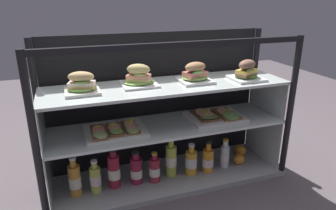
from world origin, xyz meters
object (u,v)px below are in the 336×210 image
(plated_roll_sandwich_mid_right, at_px, (82,85))
(juice_bottle_front_second, at_px, (171,160))
(orange_fruit_beside_bottles, at_px, (239,159))
(open_sandwich_tray_right_of_center, at_px, (115,130))
(plated_roll_sandwich_center, at_px, (195,75))
(plated_roll_sandwich_far_right, at_px, (247,72))
(juice_bottle_front_right_end, at_px, (95,179))
(plated_roll_sandwich_near_left_corner, at_px, (139,78))
(open_sandwich_tray_far_right, at_px, (216,115))
(juice_bottle_tucked_behind, at_px, (208,160))
(juice_bottle_front_middle, at_px, (225,155))
(juice_bottle_back_right, at_px, (155,170))
(juice_bottle_back_center, at_px, (191,162))
(juice_bottle_front_fourth, at_px, (114,171))
(orange_fruit_near_left_post, at_px, (240,150))
(juice_bottle_back_left, at_px, (136,170))
(juice_bottle_near_post, at_px, (75,180))

(plated_roll_sandwich_mid_right, bearing_deg, juice_bottle_front_second, -1.09)
(orange_fruit_beside_bottles, bearing_deg, open_sandwich_tray_right_of_center, 178.43)
(plated_roll_sandwich_center, xyz_separation_m, plated_roll_sandwich_far_right, (0.31, -0.05, 0.00))
(juice_bottle_front_right_end, bearing_deg, plated_roll_sandwich_near_left_corner, 14.56)
(open_sandwich_tray_far_right, relative_size, juice_bottle_tucked_behind, 1.59)
(juice_bottle_front_right_end, xyz_separation_m, juice_bottle_front_middle, (0.84, 0.00, -0.01))
(juice_bottle_back_right, bearing_deg, juice_bottle_back_center, 0.02)
(orange_fruit_beside_bottles, bearing_deg, plated_roll_sandwich_center, 174.38)
(open_sandwich_tray_far_right, relative_size, juice_bottle_front_right_end, 1.66)
(open_sandwich_tray_right_of_center, bearing_deg, plated_roll_sandwich_far_right, -2.87)
(juice_bottle_tucked_behind, xyz_separation_m, orange_fruit_beside_bottles, (0.24, 0.01, -0.04))
(plated_roll_sandwich_mid_right, height_order, juice_bottle_front_fourth, plated_roll_sandwich_mid_right)
(plated_roll_sandwich_center, xyz_separation_m, open_sandwich_tray_far_right, (0.15, -0.00, -0.27))
(plated_roll_sandwich_center, bearing_deg, juice_bottle_front_right_end, -177.12)
(open_sandwich_tray_right_of_center, relative_size, juice_bottle_tucked_behind, 1.59)
(open_sandwich_tray_far_right, relative_size, orange_fruit_near_left_post, 4.38)
(juice_bottle_front_fourth, bearing_deg, juice_bottle_front_second, 0.81)
(plated_roll_sandwich_far_right, xyz_separation_m, orange_fruit_near_left_post, (0.08, 0.12, -0.60))
(juice_bottle_back_left, distance_m, juice_bottle_front_middle, 0.59)
(juice_bottle_front_fourth, relative_size, juice_bottle_tucked_behind, 1.15)
(juice_bottle_front_middle, bearing_deg, plated_roll_sandwich_center, 173.13)
(juice_bottle_near_post, distance_m, juice_bottle_front_second, 0.58)
(juice_bottle_front_right_end, xyz_separation_m, orange_fruit_near_left_post, (1.01, 0.10, -0.05))
(open_sandwich_tray_right_of_center, bearing_deg, juice_bottle_front_second, 0.59)
(plated_roll_sandwich_center, height_order, juice_bottle_back_left, plated_roll_sandwich_center)
(juice_bottle_near_post, bearing_deg, juice_bottle_back_right, -2.24)
(juice_bottle_back_center, distance_m, juice_bottle_tucked_behind, 0.12)
(plated_roll_sandwich_far_right, relative_size, orange_fruit_near_left_post, 2.41)
(plated_roll_sandwich_center, bearing_deg, open_sandwich_tray_right_of_center, -178.84)
(plated_roll_sandwich_far_right, distance_m, juice_bottle_back_left, 0.88)
(juice_bottle_front_second, bearing_deg, juice_bottle_tucked_behind, -8.30)
(open_sandwich_tray_right_of_center, bearing_deg, orange_fruit_near_left_post, 4.99)
(plated_roll_sandwich_near_left_corner, relative_size, juice_bottle_front_middle, 1.01)
(open_sandwich_tray_far_right, bearing_deg, plated_roll_sandwich_near_left_corner, 174.59)
(orange_fruit_near_left_post, bearing_deg, orange_fruit_beside_bottles, -125.11)
(plated_roll_sandwich_near_left_corner, bearing_deg, plated_roll_sandwich_mid_right, -172.44)
(open_sandwich_tray_far_right, distance_m, juice_bottle_front_middle, 0.29)
(juice_bottle_tucked_behind, bearing_deg, juice_bottle_front_right_end, 179.19)
(plated_roll_sandwich_near_left_corner, distance_m, juice_bottle_front_right_end, 0.63)
(plated_roll_sandwich_far_right, relative_size, juice_bottle_back_center, 0.89)
(juice_bottle_near_post, height_order, orange_fruit_beside_bottles, juice_bottle_near_post)
(plated_roll_sandwich_mid_right, bearing_deg, plated_roll_sandwich_center, -0.26)
(juice_bottle_back_center, bearing_deg, open_sandwich_tray_right_of_center, 176.52)
(plated_roll_sandwich_center, height_order, orange_fruit_near_left_post, plated_roll_sandwich_center)
(plated_roll_sandwich_mid_right, height_order, juice_bottle_back_right, plated_roll_sandwich_mid_right)
(plated_roll_sandwich_near_left_corner, distance_m, juice_bottle_near_post, 0.68)
(orange_fruit_beside_bottles, xyz_separation_m, orange_fruit_near_left_post, (0.07, 0.10, 0.00))
(plated_roll_sandwich_center, distance_m, orange_fruit_near_left_post, 0.72)
(juice_bottle_front_fourth, height_order, orange_fruit_beside_bottles, juice_bottle_front_fourth)
(open_sandwich_tray_right_of_center, xyz_separation_m, juice_bottle_back_left, (0.11, -0.01, -0.28))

